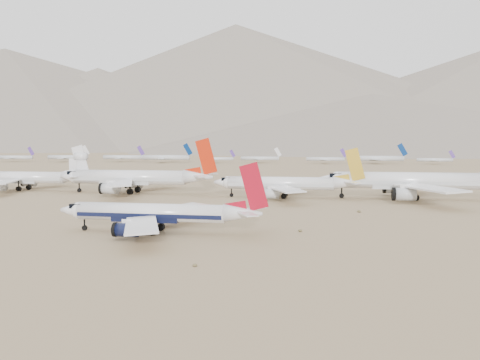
% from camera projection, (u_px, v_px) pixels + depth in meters
% --- Properties ---
extents(ground, '(7000.00, 7000.00, 0.00)m').
position_uv_depth(ground, '(181.00, 229.00, 96.22)').
color(ground, '#876C4E').
rests_on(ground, ground).
extents(main_airliner, '(40.32, 39.39, 14.23)m').
position_uv_depth(main_airliner, '(159.00, 213.00, 92.07)').
color(main_airliner, white).
rests_on(main_airliner, ground).
extents(row2_navy_widebody, '(58.14, 56.85, 20.68)m').
position_uv_depth(row2_navy_widebody, '(416.00, 181.00, 147.22)').
color(row2_navy_widebody, white).
rests_on(row2_navy_widebody, ground).
extents(row2_gold_tail, '(46.18, 45.17, 16.44)m').
position_uv_depth(row2_gold_tail, '(286.00, 184.00, 151.79)').
color(row2_gold_tail, white).
rests_on(row2_gold_tail, ground).
extents(row2_orange_tail, '(55.17, 53.97, 19.68)m').
position_uv_depth(row2_orange_tail, '(136.00, 178.00, 165.47)').
color(row2_orange_tail, white).
rests_on(row2_orange_tail, ground).
extents(row2_white_trijet, '(48.68, 47.58, 17.25)m').
position_uv_depth(row2_white_trijet, '(26.00, 177.00, 176.03)').
color(row2_white_trijet, white).
rests_on(row2_white_trijet, ground).
extents(distant_storage_row, '(526.04, 60.35, 15.92)m').
position_uv_depth(distant_storage_row, '(242.00, 158.00, 428.30)').
color(distant_storage_row, silver).
rests_on(distant_storage_row, ground).
extents(mountain_range, '(7354.00, 3024.00, 470.00)m').
position_uv_depth(mountain_range, '(334.00, 96.00, 1687.86)').
color(mountain_range, slate).
rests_on(mountain_range, ground).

